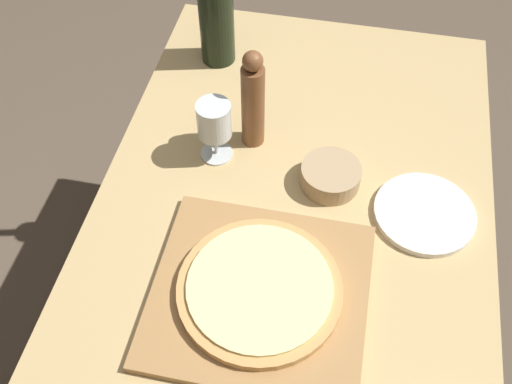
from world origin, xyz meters
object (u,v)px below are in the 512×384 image
wine_bottle (216,13)px  wine_glass (214,122)px  pizza (260,289)px  pepper_mill (253,101)px  small_bowl (331,176)px

wine_bottle → wine_glass: bearing=-77.1°
pizza → wine_glass: (-0.16, 0.32, 0.07)m
pepper_mill → wine_glass: size_ratio=1.68×
pepper_mill → small_bowl: size_ratio=1.94×
pizza → small_bowl: small_bowl is taller
pizza → wine_glass: bearing=116.4°
pepper_mill → small_bowl: pepper_mill is taller
pizza → pepper_mill: pepper_mill is taller
wine_bottle → pepper_mill: bearing=-61.2°
small_bowl → pizza: bearing=-107.5°
pepper_mill → small_bowl: 0.22m
pizza → wine_bottle: (-0.23, 0.64, 0.10)m
pepper_mill → small_bowl: bearing=-26.2°
wine_bottle → pepper_mill: size_ratio=1.42×
wine_bottle → small_bowl: 0.49m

